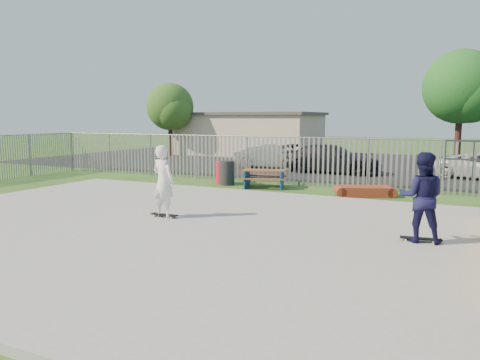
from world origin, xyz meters
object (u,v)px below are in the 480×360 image
at_px(car_silver, 272,157).
at_px(tree_left, 170,107).
at_px(trash_bin_red, 222,173).
at_px(trash_bin_grey, 227,173).
at_px(skater_white, 163,181).
at_px(car_dark, 332,159).
at_px(skater_navy, 422,197).
at_px(picnic_table, 264,178).
at_px(funbox, 365,191).
at_px(tree_mid, 461,87).

xyz_separation_m(car_silver, tree_left, (-10.27, 5.24, 2.91)).
height_order(trash_bin_red, trash_bin_grey, trash_bin_grey).
height_order(car_silver, skater_white, skater_white).
relative_size(trash_bin_grey, car_dark, 0.21).
height_order(trash_bin_red, car_dark, car_dark).
bearing_deg(skater_navy, picnic_table, -51.47).
bearing_deg(trash_bin_grey, funbox, -3.03).
xyz_separation_m(picnic_table, tree_mid, (6.66, 14.47, 4.28)).
xyz_separation_m(skater_navy, skater_white, (-6.42, -0.38, 0.00)).
relative_size(trash_bin_red, skater_navy, 0.49).
height_order(car_silver, skater_navy, skater_navy).
relative_size(trash_bin_grey, car_silver, 0.25).
height_order(trash_bin_red, car_silver, car_silver).
distance_m(trash_bin_red, skater_navy, 11.10).
relative_size(funbox, car_dark, 0.40).
xyz_separation_m(picnic_table, funbox, (4.08, -0.31, -0.19)).
relative_size(tree_left, skater_white, 2.76).
xyz_separation_m(car_silver, skater_navy, (8.87, -13.12, 0.44)).
height_order(car_dark, tree_mid, tree_mid).
relative_size(car_dark, skater_white, 2.55).
bearing_deg(funbox, car_silver, 111.10).
bearing_deg(picnic_table, car_dark, 63.03).
relative_size(funbox, trash_bin_grey, 1.95).
bearing_deg(trash_bin_red, skater_navy, -38.94).
bearing_deg(car_dark, car_silver, 84.67).
bearing_deg(skater_navy, skater_white, -2.45).
distance_m(trash_bin_red, car_silver, 6.16).
bearing_deg(car_silver, tree_mid, -52.64).
xyz_separation_m(trash_bin_red, car_dark, (3.22, 5.79, 0.26)).
height_order(funbox, trash_bin_grey, trash_bin_grey).
bearing_deg(funbox, tree_mid, 57.64).
relative_size(trash_bin_grey, skater_navy, 0.52).
relative_size(funbox, car_silver, 0.49).
distance_m(picnic_table, trash_bin_grey, 1.70).
distance_m(trash_bin_grey, car_silver, 6.50).
relative_size(car_silver, skater_white, 2.06).
relative_size(car_silver, skater_navy, 2.06).
relative_size(funbox, skater_white, 1.02).
bearing_deg(trash_bin_grey, trash_bin_red, 142.62).
bearing_deg(tree_mid, tree_left, -171.84).
relative_size(trash_bin_red, car_dark, 0.19).
bearing_deg(funbox, trash_bin_red, 151.91).
bearing_deg(car_dark, funbox, -154.51).
height_order(funbox, skater_navy, skater_navy).
xyz_separation_m(car_silver, skater_white, (2.45, -13.50, 0.44)).
relative_size(picnic_table, tree_mid, 0.30).
bearing_deg(skater_navy, tree_mid, -96.26).
bearing_deg(tree_mid, picnic_table, -114.74).
distance_m(picnic_table, funbox, 4.09).
bearing_deg(skater_navy, car_dark, -72.92).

